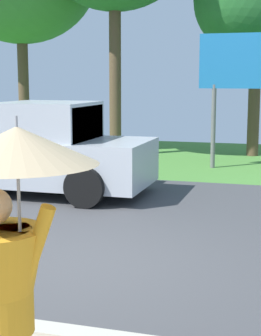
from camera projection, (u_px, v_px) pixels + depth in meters
name	position (u px, v px, depth m)	size (l,w,h in m)	color
ground_plane	(136.00, 213.00, 9.85)	(40.00, 22.00, 0.20)	#424244
monk_pedestrian	(2.00, 289.00, 3.31)	(1.05, 0.95, 2.13)	orange
pickup_truck	(27.00, 151.00, 11.35)	(5.20, 2.28, 1.88)	#ADB2BA
roadside_billboard	(250.00, 71.00, 13.94)	(2.60, 0.12, 3.50)	slate
tree_left_far	(258.00, 0.00, 16.20)	(3.80, 3.80, 6.40)	brown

